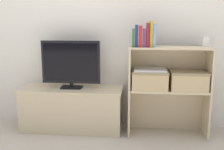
# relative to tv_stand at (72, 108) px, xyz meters

# --- Properties ---
(ground_plane) EXTENTS (16.00, 16.00, 0.00)m
(ground_plane) POSITION_rel_tv_stand_xyz_m (0.44, -0.19, -0.23)
(ground_plane) COLOR #BCB2A3
(wall_back) EXTENTS (10.00, 0.05, 2.40)m
(wall_back) POSITION_rel_tv_stand_xyz_m (0.44, 0.23, 0.97)
(wall_back) COLOR silver
(wall_back) RESTS_ON ground_plane
(tv_stand) EXTENTS (1.08, 0.40, 0.45)m
(tv_stand) POSITION_rel_tv_stand_xyz_m (0.00, 0.00, 0.00)
(tv_stand) COLOR #CCB793
(tv_stand) RESTS_ON ground_plane
(tv) EXTENTS (0.61, 0.14, 0.50)m
(tv) POSITION_rel_tv_stand_xyz_m (-0.00, -0.00, 0.49)
(tv) COLOR black
(tv) RESTS_ON tv_stand
(bookshelf_lower_tier) EXTENTS (0.79, 0.30, 0.48)m
(bookshelf_lower_tier) POSITION_rel_tv_stand_xyz_m (1.00, 0.01, 0.07)
(bookshelf_lower_tier) COLOR #CCB793
(bookshelf_lower_tier) RESTS_ON ground_plane
(bookshelf_upper_tier) EXTENTS (0.79, 0.30, 0.42)m
(bookshelf_upper_tier) POSITION_rel_tv_stand_xyz_m (1.00, 0.01, 0.52)
(bookshelf_upper_tier) COLOR #CCB793
(bookshelf_upper_tier) RESTS_ON bookshelf_lower_tier
(book_forest) EXTENTS (0.02, 0.16, 0.17)m
(book_forest) POSITION_rel_tv_stand_xyz_m (0.65, -0.09, 0.76)
(book_forest) COLOR #286638
(book_forest) RESTS_ON bookshelf_upper_tier
(book_navy) EXTENTS (0.03, 0.13, 0.21)m
(book_navy) POSITION_rel_tv_stand_xyz_m (0.68, -0.09, 0.78)
(book_navy) COLOR navy
(book_navy) RESTS_ON bookshelf_upper_tier
(book_crimson) EXTENTS (0.03, 0.15, 0.20)m
(book_crimson) POSITION_rel_tv_stand_xyz_m (0.71, -0.09, 0.78)
(book_crimson) COLOR #B22328
(book_crimson) RESTS_ON bookshelf_upper_tier
(book_plum) EXTENTS (0.02, 0.15, 0.17)m
(book_plum) POSITION_rel_tv_stand_xyz_m (0.75, -0.09, 0.76)
(book_plum) COLOR #6B2D66
(book_plum) RESTS_ON bookshelf_upper_tier
(book_maroon) EXTENTS (0.03, 0.16, 0.23)m
(book_maroon) POSITION_rel_tv_stand_xyz_m (0.78, -0.09, 0.79)
(book_maroon) COLOR maroon
(book_maroon) RESTS_ON bookshelf_upper_tier
(book_mustard) EXTENTS (0.03, 0.12, 0.25)m
(book_mustard) POSITION_rel_tv_stand_xyz_m (0.82, -0.09, 0.80)
(book_mustard) COLOR gold
(book_mustard) RESTS_ON bookshelf_upper_tier
(book_skyblue) EXTENTS (0.03, 0.12, 0.22)m
(book_skyblue) POSITION_rel_tv_stand_xyz_m (0.85, -0.09, 0.79)
(book_skyblue) COLOR #709ECC
(book_skyblue) RESTS_ON bookshelf_upper_tier
(baby_monitor) EXTENTS (0.05, 0.03, 0.12)m
(baby_monitor) POSITION_rel_tv_stand_xyz_m (1.34, -0.04, 0.72)
(baby_monitor) COLOR white
(baby_monitor) RESTS_ON bookshelf_upper_tier
(storage_basket_left) EXTENTS (0.35, 0.26, 0.18)m
(storage_basket_left) POSITION_rel_tv_stand_xyz_m (0.82, -0.06, 0.36)
(storage_basket_left) COLOR tan
(storage_basket_left) RESTS_ON bookshelf_lower_tier
(storage_basket_right) EXTENTS (0.35, 0.26, 0.18)m
(storage_basket_right) POSITION_rel_tv_stand_xyz_m (1.19, -0.06, 0.36)
(storage_basket_right) COLOR tan
(storage_basket_right) RESTS_ON bookshelf_lower_tier
(laptop) EXTENTS (0.31, 0.24, 0.02)m
(laptop) POSITION_rel_tv_stand_xyz_m (0.82, -0.06, 0.45)
(laptop) COLOR #BCBCC1
(laptop) RESTS_ON storage_basket_left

